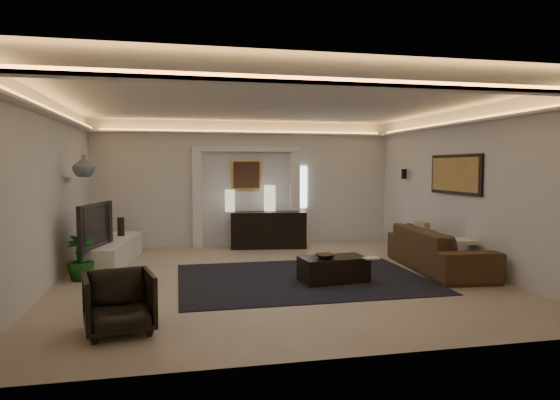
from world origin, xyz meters
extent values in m
plane|color=#A89D8B|center=(0.00, 0.00, 0.00)|extent=(7.00, 7.00, 0.00)
plane|color=white|center=(0.00, 0.00, 2.90)|extent=(7.00, 7.00, 0.00)
plane|color=silver|center=(0.00, 3.50, 1.45)|extent=(7.00, 0.00, 7.00)
plane|color=silver|center=(0.00, -3.50, 1.45)|extent=(7.00, 0.00, 7.00)
plane|color=silver|center=(-3.50, 0.00, 1.45)|extent=(0.00, 7.00, 7.00)
plane|color=silver|center=(3.50, 0.00, 1.45)|extent=(0.00, 7.00, 7.00)
cube|color=silver|center=(0.00, 0.00, 2.62)|extent=(7.00, 7.00, 0.04)
cube|color=white|center=(1.35, 3.48, 1.35)|extent=(0.25, 0.03, 1.00)
cube|color=black|center=(0.40, -0.20, 0.01)|extent=(4.00, 3.00, 0.01)
cube|color=silver|center=(-1.15, 3.40, 1.10)|extent=(0.22, 0.20, 2.20)
cube|color=silver|center=(1.15, 3.40, 1.10)|extent=(0.22, 0.20, 2.20)
cube|color=silver|center=(0.00, 3.40, 2.25)|extent=(2.52, 0.20, 0.12)
cube|color=tan|center=(0.00, 3.47, 1.65)|extent=(0.74, 0.04, 0.74)
cube|color=#4C2D1E|center=(0.00, 3.44, 1.65)|extent=(0.62, 0.02, 0.62)
cube|color=black|center=(3.47, 0.30, 1.70)|extent=(0.04, 1.64, 0.74)
cube|color=tan|center=(3.44, 0.30, 1.70)|extent=(0.02, 1.50, 0.62)
cylinder|color=black|center=(3.38, 2.20, 1.68)|extent=(0.12, 0.12, 0.22)
cube|color=silver|center=(-3.44, 1.40, 1.65)|extent=(0.10, 0.55, 0.04)
cube|color=black|center=(0.42, 2.90, 0.40)|extent=(1.74, 0.75, 0.84)
cylinder|color=beige|center=(-0.42, 3.17, 1.09)|extent=(0.23, 0.23, 0.49)
cylinder|color=white|center=(0.50, 3.17, 1.09)|extent=(0.31, 0.31, 0.59)
cube|color=silver|center=(-2.80, 1.77, 0.23)|extent=(0.88, 2.49, 0.46)
imported|color=black|center=(-3.10, 0.92, 0.83)|extent=(1.34, 0.49, 0.77)
cylinder|color=black|center=(-2.71, 2.29, 0.64)|extent=(0.15, 0.15, 0.37)
imported|color=#2F3B50|center=(-3.15, 0.96, 1.86)|extent=(0.37, 0.37, 0.38)
imported|color=#124412|center=(-3.15, 0.45, 0.37)|extent=(0.52, 0.52, 0.74)
imported|color=#36271B|center=(2.96, -0.05, 0.37)|extent=(2.62, 1.21, 0.74)
cube|color=beige|center=(3.15, -0.28, 0.55)|extent=(0.68, 0.61, 0.06)
cube|color=tan|center=(3.15, 0.91, 0.55)|extent=(0.13, 0.42, 0.42)
cube|color=black|center=(0.84, -0.51, 0.20)|extent=(1.11, 0.69, 0.39)
imported|color=#3B2614|center=(0.67, -0.61, 0.45)|extent=(0.34, 0.34, 0.07)
cube|color=beige|center=(1.37, -0.79, 0.42)|extent=(0.26, 0.20, 0.03)
imported|color=black|center=(-2.24, -2.28, 0.34)|extent=(0.87, 0.89, 0.68)
camera|label=1|loc=(-1.59, -7.84, 1.85)|focal=31.13mm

